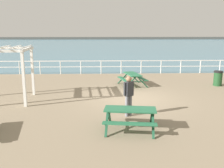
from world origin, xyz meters
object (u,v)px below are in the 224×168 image
object	(u,v)px
picnic_table_near_left	(132,77)
litter_bin	(218,78)
visitor	(129,93)
lattice_pergola	(4,61)
picnic_table_near_right	(130,114)

from	to	relation	value
picnic_table_near_left	litter_bin	world-z (taller)	litter_bin
picnic_table_near_left	visitor	xyz separation A→B (m)	(-0.84, -5.85, 0.36)
picnic_table_near_left	lattice_pergola	size ratio (longest dim) A/B	0.75
picnic_table_near_right	visitor	bearing A→B (deg)	93.72
lattice_pergola	picnic_table_near_left	bearing A→B (deg)	21.67
picnic_table_near_left	picnic_table_near_right	distance (m)	7.37
picnic_table_near_right	visitor	world-z (taller)	visitor
visitor	picnic_table_near_left	bearing A→B (deg)	136.07
picnic_table_near_left	litter_bin	distance (m)	5.44
lattice_pergola	litter_bin	bearing A→B (deg)	9.36
picnic_table_near_left	litter_bin	size ratio (longest dim) A/B	2.18
picnic_table_near_right	lattice_pergola	world-z (taller)	lattice_pergola
picnic_table_near_right	visitor	distance (m)	1.51
picnic_table_near_left	litter_bin	bearing A→B (deg)	-104.58
visitor	litter_bin	distance (m)	8.43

